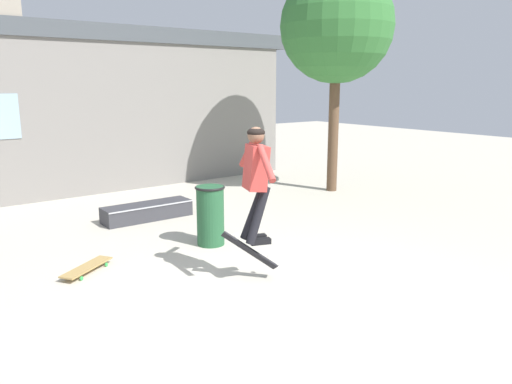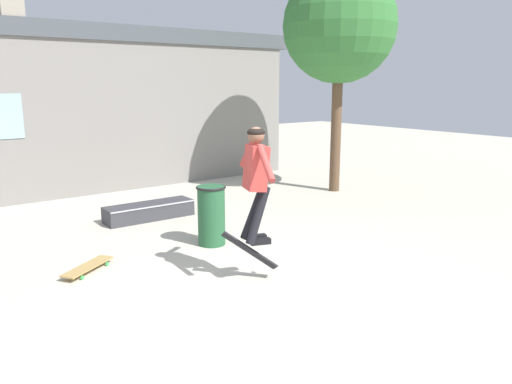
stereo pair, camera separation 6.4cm
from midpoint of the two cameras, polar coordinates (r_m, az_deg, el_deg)
name	(u,v)px [view 1 (the left image)]	position (r m, az deg, el deg)	size (l,w,h in m)	color
ground_plane	(283,301)	(5.96, 2.76, -12.34)	(40.00, 40.00, 0.00)	beige
building_backdrop	(72,107)	(11.79, -20.42, 9.08)	(11.79, 0.52, 4.90)	gray
tree_right	(337,27)	(11.74, 9.06, 18.17)	(2.53, 2.53, 4.99)	brown
skate_ledge	(147,211)	(9.52, -12.50, -2.17)	(1.66, 0.51, 0.30)	#38383D
trash_bin	(210,214)	(7.80, -5.47, -2.55)	(0.47, 0.47, 0.94)	#235633
skater	(256,174)	(6.15, -0.29, 2.05)	(0.49, 1.21, 1.46)	#B23833
skateboard_flipping	(250,250)	(6.47, -1.03, -6.68)	(0.58, 0.60, 0.56)	black
skateboard_resting	(87,267)	(7.15, -19.02, -8.13)	(0.83, 0.65, 0.08)	#AD894C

